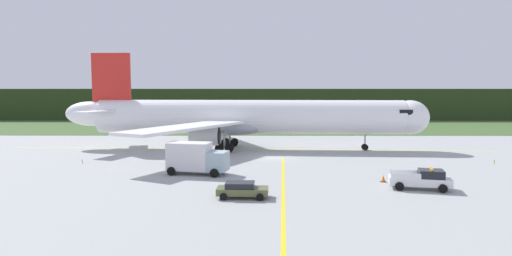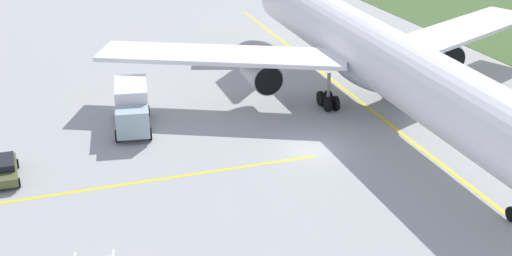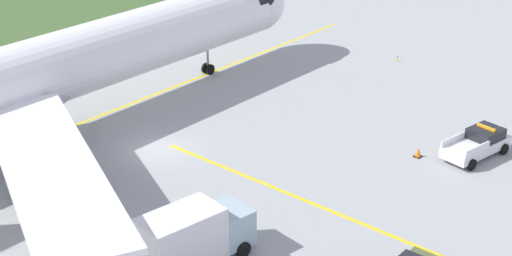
% 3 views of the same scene
% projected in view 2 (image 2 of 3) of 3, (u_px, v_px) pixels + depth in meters
% --- Properties ---
extents(ground, '(320.00, 320.00, 0.00)m').
position_uv_depth(ground, '(311.00, 150.00, 51.32)').
color(ground, '#9EA2A1').
extents(taxiway_centerline_main, '(70.61, 4.15, 0.01)m').
position_uv_depth(taxiway_centerline_main, '(381.00, 117.00, 57.00)').
color(taxiway_centerline_main, yellow).
rests_on(taxiway_centerline_main, ground).
extents(taxiway_centerline_spur, '(2.17, 34.35, 0.01)m').
position_uv_depth(taxiway_centerline_spur, '(64.00, 193.00, 45.38)').
color(taxiway_centerline_spur, yellow).
rests_on(taxiway_centerline_spur, ground).
extents(airliner, '(53.35, 42.14, 14.07)m').
position_uv_depth(airliner, '(381.00, 58.00, 55.74)').
color(airliner, white).
rests_on(airliner, ground).
extents(catering_truck, '(6.58, 3.73, 3.48)m').
position_uv_depth(catering_truck, '(132.00, 106.00, 54.34)').
color(catering_truck, '#9BB4BC').
rests_on(catering_truck, ground).
extents(staff_car, '(4.28, 2.23, 1.30)m').
position_uv_depth(staff_car, '(2.00, 169.00, 47.01)').
color(staff_car, '#545A32').
rests_on(staff_car, ground).
extents(taxiway_edge_light_west, '(0.12, 0.12, 0.47)m').
position_uv_depth(taxiway_edge_light_west, '(166.00, 60.00, 69.52)').
color(taxiway_edge_light_west, yellow).
rests_on(taxiway_edge_light_west, ground).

